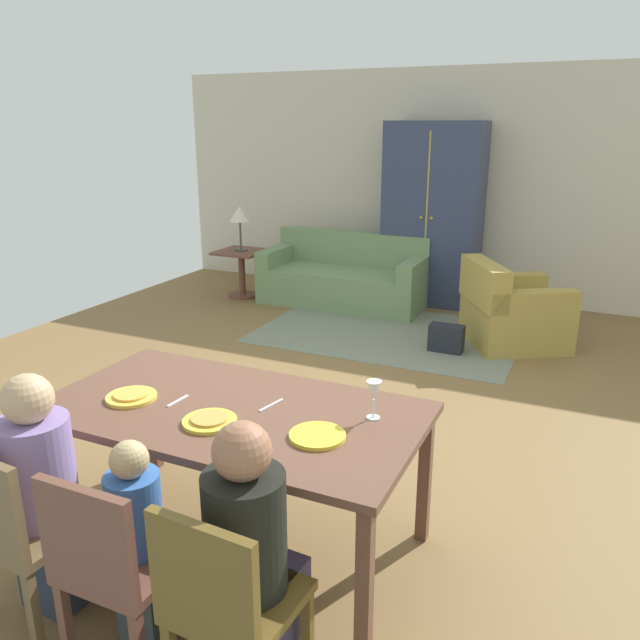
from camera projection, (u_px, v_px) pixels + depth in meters
The scene contains 24 objects.
ground_plane at pixel (354, 395), 5.01m from camera, with size 7.46×6.56×0.02m, color brown.
back_wall at pixel (459, 186), 7.48m from camera, with size 7.46×0.10×2.70m, color beige.
dining_table at pixel (232, 420), 3.04m from camera, with size 1.84×0.98×0.76m.
plate_near_man at pixel (131, 397), 3.11m from camera, with size 0.25×0.25×0.02m, color yellow.
pizza_near_man at pixel (131, 394), 3.11m from camera, with size 0.17×0.17×0.01m, color gold.
plate_near_child at pixel (210, 421), 2.86m from camera, with size 0.25×0.25×0.02m, color yellow.
pizza_near_child at pixel (210, 418), 2.86m from camera, with size 0.17×0.17×0.01m, color gold.
plate_near_woman at pixel (317, 436), 2.73m from camera, with size 0.25×0.25×0.02m, color yellow.
wine_glass at pixel (374, 392), 2.87m from camera, with size 0.07×0.07×0.19m.
fork at pixel (178, 401), 3.08m from camera, with size 0.02×0.15×0.01m, color silver.
knife at pixel (271, 405), 3.04m from camera, with size 0.01×0.17×0.01m, color silver.
dining_chair_man at pixel (16, 526), 2.57m from camera, with size 0.45×0.45×0.87m.
person_man at pixel (50, 500), 2.71m from camera, with size 0.30×0.41×1.11m.
dining_chair_child at pixel (113, 561), 2.36m from camera, with size 0.42×0.42×0.87m.
person_child at pixel (144, 548), 2.53m from camera, with size 0.22×0.29×0.92m.
dining_chair_woman at pixel (225, 601), 2.16m from camera, with size 0.44×0.44×0.87m.
person_woman at pixel (252, 566), 2.31m from camera, with size 0.30×0.41×1.11m.
area_rug at pixel (389, 332), 6.47m from camera, with size 2.60×1.80×0.01m, color slate.
couch at pixel (345, 278), 7.47m from camera, with size 1.92×0.86×0.82m.
armchair at pixel (511, 312), 6.06m from camera, with size 1.17×1.17×0.82m.
armoire at pixel (433, 215), 7.31m from camera, with size 1.10×0.59×2.10m.
side_table at pixel (242, 267), 7.73m from camera, with size 0.56×0.56×0.58m.
table_lamp at pixel (240, 216), 7.54m from camera, with size 0.26×0.26×0.54m.
handbag at pixel (446, 338), 5.91m from camera, with size 0.32×0.16×0.26m, color #1E222A.
Camera 1 is at (1.67, -3.61, 2.07)m, focal length 35.15 mm.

